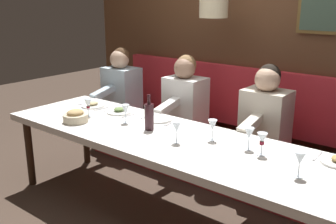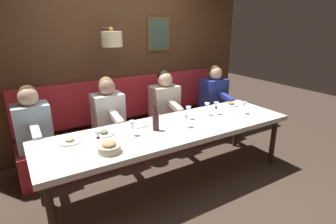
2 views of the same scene
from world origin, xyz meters
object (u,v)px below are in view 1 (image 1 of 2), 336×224
at_px(wine_glass_0, 88,104).
at_px(wine_glass_5, 262,140).
at_px(wine_glass_1, 177,128).
at_px(wine_glass_2, 125,110).
at_px(dining_table, 166,142).
at_px(wine_glass_3, 249,134).
at_px(bread_bowl, 76,117).
at_px(wine_bottle, 149,116).
at_px(diner_near, 266,112).
at_px(wine_glass_6, 300,159).
at_px(diner_middle, 185,96).
at_px(wine_glass_4, 212,126).
at_px(diner_far, 121,84).

bearing_deg(wine_glass_0, wine_glass_5, -85.13).
height_order(wine_glass_1, wine_glass_2, same).
bearing_deg(dining_table, wine_glass_3, -77.19).
xyz_separation_m(dining_table, bread_bowl, (-0.22, 0.84, 0.11)).
bearing_deg(wine_bottle, diner_near, -36.24).
xyz_separation_m(wine_glass_0, wine_glass_3, (0.18, -1.53, 0.00)).
xyz_separation_m(wine_glass_0, wine_glass_6, (-0.03, -1.98, 0.00)).
relative_size(diner_middle, wine_glass_0, 4.82).
distance_m(diner_middle, wine_glass_2, 0.85).
relative_size(wine_glass_5, wine_glass_6, 1.00).
distance_m(diner_middle, wine_glass_1, 1.14).
bearing_deg(wine_glass_4, bread_bowl, 107.14).
height_order(wine_glass_1, wine_glass_4, same).
bearing_deg(diner_near, bread_bowl, 130.96).
xyz_separation_m(wine_glass_0, wine_glass_4, (0.18, -1.23, 0.00)).
bearing_deg(diner_far, wine_glass_4, -113.12).
height_order(wine_glass_2, wine_glass_3, same).
height_order(wine_glass_5, bread_bowl, wine_glass_5).
bearing_deg(wine_glass_5, wine_glass_0, 94.87).
relative_size(dining_table, wine_glass_6, 18.71).
distance_m(diner_near, wine_glass_4, 0.75).
bearing_deg(bread_bowl, wine_glass_1, -81.28).
distance_m(wine_glass_5, wine_bottle, 0.97).
distance_m(wine_glass_3, wine_glass_5, 0.13).
bearing_deg(wine_glass_1, wine_glass_0, 88.31).
distance_m(wine_glass_0, wine_glass_1, 1.05).
xyz_separation_m(dining_table, wine_glass_3, (0.15, -0.65, 0.17)).
xyz_separation_m(wine_glass_1, wine_glass_5, (0.17, -0.61, -0.00)).
xyz_separation_m(dining_table, wine_bottle, (0.03, 0.20, 0.17)).
xyz_separation_m(wine_glass_0, wine_glass_1, (-0.03, -1.05, 0.00)).
bearing_deg(diner_middle, wine_bottle, -162.82).
relative_size(diner_near, wine_glass_6, 4.82).
bearing_deg(diner_middle, dining_table, -152.24).
relative_size(diner_middle, diner_far, 1.00).
xyz_separation_m(diner_near, wine_bottle, (-0.86, 0.63, 0.04)).
bearing_deg(bread_bowl, wine_bottle, -68.98).
bearing_deg(wine_glass_0, wine_glass_3, -83.12).
xyz_separation_m(diner_middle, wine_glass_2, (-0.84, 0.02, 0.04)).
relative_size(dining_table, bread_bowl, 13.95).
height_order(diner_middle, wine_glass_1, diner_middle).
distance_m(diner_near, bread_bowl, 1.68).
xyz_separation_m(wine_glass_2, wine_glass_3, (0.11, -1.13, 0.00)).
relative_size(wine_bottle, bread_bowl, 1.36).
bearing_deg(dining_table, wine_glass_2, 85.52).
distance_m(diner_far, bread_bowl, 1.23).
xyz_separation_m(diner_middle, wine_glass_6, (-0.95, -1.56, 0.04)).
xyz_separation_m(wine_glass_5, wine_glass_6, (-0.17, -0.33, 0.00)).
bearing_deg(wine_glass_2, diner_middle, -1.35).
xyz_separation_m(diner_near, bread_bowl, (-1.10, 1.27, -0.03)).
bearing_deg(wine_glass_3, wine_glass_1, 113.85).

